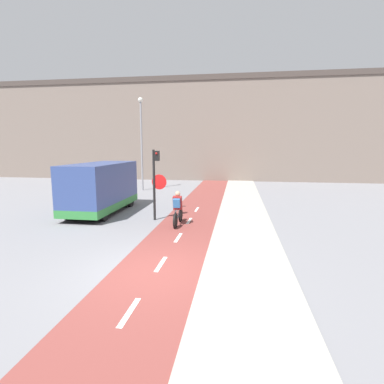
% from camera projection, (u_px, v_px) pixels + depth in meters
% --- Properties ---
extents(ground_plane, '(120.00, 120.00, 0.00)m').
position_uv_depth(ground_plane, '(156.00, 272.00, 7.95)').
color(ground_plane, gray).
extents(bike_lane, '(2.38, 60.00, 0.02)m').
position_uv_depth(bike_lane, '(156.00, 272.00, 7.95)').
color(bike_lane, brown).
rests_on(bike_lane, ground_plane).
extents(sidewalk_strip, '(2.40, 60.00, 0.05)m').
position_uv_depth(sidewalk_strip, '(248.00, 277.00, 7.59)').
color(sidewalk_strip, '#A8A399').
rests_on(sidewalk_strip, ground_plane).
extents(building_row_background, '(60.00, 5.20, 9.94)m').
position_uv_depth(building_row_background, '(218.00, 130.00, 30.76)').
color(building_row_background, slate).
rests_on(building_row_background, ground_plane).
extents(traffic_light_pole, '(0.67, 0.25, 3.17)m').
position_uv_depth(traffic_light_pole, '(156.00, 177.00, 13.29)').
color(traffic_light_pole, black).
rests_on(traffic_light_pole, ground_plane).
extents(street_lamp_far, '(0.36, 0.36, 6.85)m').
position_uv_depth(street_lamp_far, '(141.00, 134.00, 22.24)').
color(street_lamp_far, gray).
rests_on(street_lamp_far, ground_plane).
extents(cyclist_near, '(0.46, 1.75, 1.46)m').
position_uv_depth(cyclist_near, '(178.00, 209.00, 12.55)').
color(cyclist_near, black).
rests_on(cyclist_near, ground_plane).
extents(van, '(1.98, 5.09, 2.48)m').
position_uv_depth(van, '(101.00, 188.00, 14.97)').
color(van, '#334784').
rests_on(van, ground_plane).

